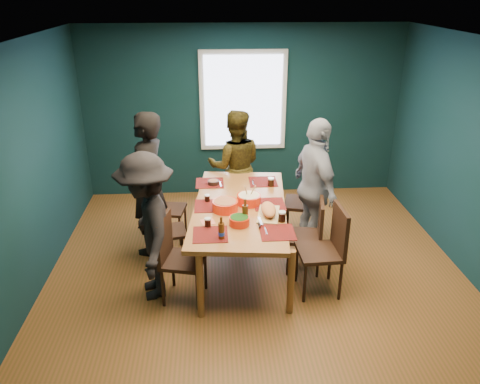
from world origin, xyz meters
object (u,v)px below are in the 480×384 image
(person_far_left, at_px, (148,185))
(person_right, at_px, (315,188))
(dining_table, at_px, (240,211))
(bowl_herbs, at_px, (239,220))
(chair_right_mid, at_px, (312,230))
(chair_left_far, at_px, (162,203))
(chair_right_near, at_px, (329,244))
(person_back, at_px, (235,166))
(bowl_dumpling, at_px, (249,199))
(person_near_left, at_px, (148,227))
(cutting_board, at_px, (268,211))
(chair_left_mid, at_px, (162,226))
(chair_left_near, at_px, (175,252))
(chair_right_far, at_px, (310,197))
(bowl_salad, at_px, (225,205))

(person_far_left, xyz_separation_m, person_right, (2.09, -0.14, -0.04))
(dining_table, relative_size, bowl_herbs, 9.97)
(dining_table, height_order, chair_right_mid, chair_right_mid)
(chair_left_far, bearing_deg, chair_right_near, -25.01)
(person_far_left, relative_size, person_back, 1.13)
(dining_table, relative_size, bowl_dumpling, 7.84)
(person_near_left, xyz_separation_m, cutting_board, (1.33, 0.24, 0.04))
(chair_right_near, relative_size, bowl_dumpling, 3.60)
(cutting_board, bearing_deg, person_back, 111.62)
(chair_left_mid, bearing_deg, person_right, -5.17)
(chair_left_far, bearing_deg, dining_table, -26.68)
(chair_left_near, height_order, person_near_left, person_near_left)
(chair_left_near, distance_m, person_right, 1.97)
(chair_right_mid, bearing_deg, chair_left_far, 164.86)
(chair_left_near, height_order, bowl_herbs, chair_left_near)
(person_far_left, distance_m, person_near_left, 0.97)
(person_far_left, distance_m, bowl_dumpling, 1.30)
(chair_right_mid, height_order, chair_right_near, chair_right_near)
(person_back, relative_size, bowl_herbs, 7.32)
(chair_right_near, bearing_deg, chair_left_far, 142.76)
(chair_right_near, xyz_separation_m, person_far_left, (-2.07, 1.04, 0.33))
(chair_right_far, relative_size, person_far_left, 0.56)
(person_near_left, relative_size, bowl_dumpling, 5.84)
(chair_right_far, distance_m, bowl_herbs, 1.54)
(person_back, bearing_deg, dining_table, 90.72)
(chair_right_far, distance_m, cutting_board, 1.17)
(dining_table, distance_m, person_back, 1.29)
(person_near_left, height_order, bowl_salad, person_near_left)
(chair_left_far, bearing_deg, person_right, -2.84)
(chair_left_far, relative_size, chair_right_far, 0.87)
(chair_left_near, bearing_deg, chair_right_far, 48.91)
(person_far_left, height_order, person_right, person_far_left)
(person_back, distance_m, cutting_board, 1.60)
(chair_right_near, height_order, bowl_herbs, chair_right_near)
(chair_right_mid, bearing_deg, chair_left_near, -153.26)
(chair_left_near, bearing_deg, dining_table, 52.91)
(chair_left_far, distance_m, chair_left_mid, 0.62)
(person_far_left, bearing_deg, chair_left_mid, 51.25)
(chair_right_far, height_order, person_right, person_right)
(person_far_left, bearing_deg, bowl_salad, 81.43)
(dining_table, height_order, bowl_dumpling, bowl_dumpling)
(bowl_salad, bearing_deg, bowl_dumpling, 29.15)
(person_right, bearing_deg, chair_left_mid, 82.62)
(dining_table, distance_m, chair_left_mid, 0.98)
(dining_table, relative_size, person_right, 1.26)
(chair_right_mid, height_order, person_far_left, person_far_left)
(chair_right_near, xyz_separation_m, cutting_board, (-0.64, 0.32, 0.27))
(person_near_left, height_order, bowl_herbs, person_near_left)
(chair_right_far, xyz_separation_m, chair_right_near, (-0.04, -1.23, -0.00))
(chair_right_far, distance_m, person_right, 0.44)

